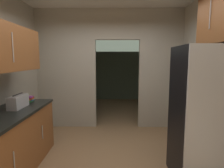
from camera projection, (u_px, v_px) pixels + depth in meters
The scene contains 7 objects.
ground at pixel (106, 167), 2.89m from camera, with size 20.00×20.00×0.00m, color #93704C.
kitchen_partition at pixel (107, 65), 4.47m from camera, with size 3.45×0.12×2.82m.
adjoining_room_shell at pixel (111, 66), 6.65m from camera, with size 3.45×3.29×2.82m.
refrigerator at pixel (204, 115), 2.48m from camera, with size 0.75×0.73×1.82m.
lower_cabinet_run at pixel (7, 145), 2.61m from camera, with size 0.69×1.96×0.91m.
boombox at pixel (18, 102), 2.86m from camera, with size 0.17×0.40×0.22m.
book_stack at pixel (29, 99), 3.28m from camera, with size 0.14×0.16×0.09m.
Camera 1 is at (0.13, -2.70, 1.65)m, focal length 29.90 mm.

